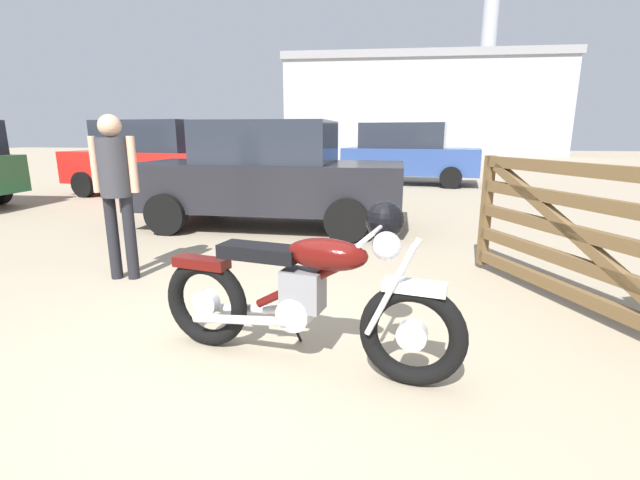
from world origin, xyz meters
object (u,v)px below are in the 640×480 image
Objects in this scene: blue_hatchback_right at (150,157)px; timber_gate at (605,236)px; bystander at (116,181)px; silver_sedan_mid at (408,153)px; red_hatchback_near at (269,175)px; vintage_motorcycle at (309,292)px.

timber_gate is at bearing 148.88° from blue_hatchback_right.
blue_hatchback_right is at bearing 20.11° from bystander.
blue_hatchback_right is (-3.22, 5.94, -0.10)m from bystander.
timber_gate is at bearing -74.41° from silver_sedan_mid.
red_hatchback_near is (-3.66, 3.10, 0.13)m from timber_gate.
timber_gate is 0.57× the size of blue_hatchback_right.
bystander reaches higher than timber_gate.
blue_hatchback_right reaches higher than red_hatchback_near.
red_hatchback_near is at bearing 23.48° from timber_gate.
bystander reaches higher than vintage_motorcycle.
blue_hatchback_right is at bearing 137.44° from vintage_motorcycle.
timber_gate is 1.41× the size of bystander.
bystander is 0.39× the size of red_hatchback_near.
silver_sedan_mid is (-1.41, 9.88, 0.21)m from timber_gate.
red_hatchback_near is (-2.24, -6.78, -0.08)m from silver_sedan_mid.
blue_hatchback_right is (-7.60, 6.20, 0.21)m from timber_gate.
timber_gate reaches higher than vintage_motorcycle.
vintage_motorcycle is 2.40m from timber_gate.
vintage_motorcycle is 9.13m from blue_hatchback_right.
timber_gate is at bearing -101.88° from bystander.
blue_hatchback_right is at bearing 141.38° from red_hatchback_near.
silver_sedan_mid reaches higher than timber_gate.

